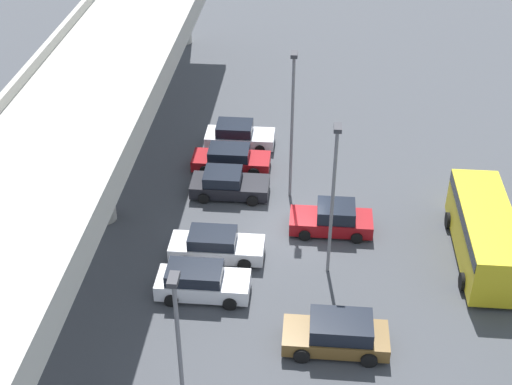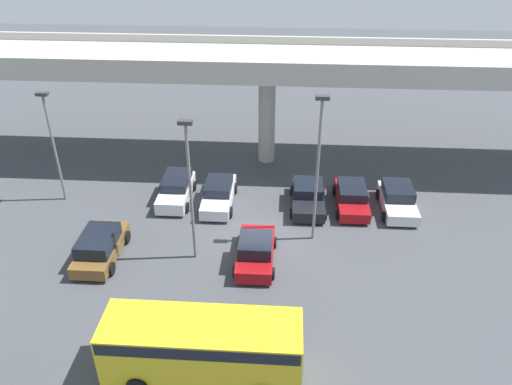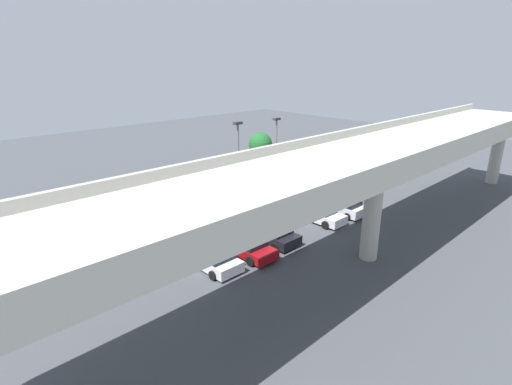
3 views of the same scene
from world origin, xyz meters
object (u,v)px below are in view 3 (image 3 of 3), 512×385
object	(u,v)px
parked_car_1	(342,206)
shuttle_bus	(212,174)
lamp_post_near_aisle	(276,155)
tree_front_left	(260,144)
parked_car_3	(248,204)
parked_car_0	(307,183)
parked_car_4	(272,233)
parked_car_2	(319,213)
lamp_post_mid_lot	(383,152)
parked_car_5	(247,245)
lamp_post_by_overpass	(238,169)
parked_car_6	(213,258)

from	to	relation	value
parked_car_1	shuttle_bus	size ratio (longest dim) A/B	0.55
lamp_post_near_aisle	tree_front_left	bearing A→B (deg)	-127.30
parked_car_3	parked_car_0	bearing A→B (deg)	91.31
parked_car_4	lamp_post_near_aisle	world-z (taller)	lamp_post_near_aisle
parked_car_2	parked_car_0	bearing A→B (deg)	-43.46
parked_car_4	lamp_post_near_aisle	xyz separation A→B (m)	(-6.25, -5.66, 4.03)
parked_car_2	parked_car_4	world-z (taller)	parked_car_2
lamp_post_near_aisle	lamp_post_mid_lot	bearing A→B (deg)	150.18
parked_car_5	parked_car_2	bearing A→B (deg)	-88.31
tree_front_left	lamp_post_by_overpass	bearing A→B (deg)	40.23
parked_car_5	parked_car_6	size ratio (longest dim) A/B	1.07
parked_car_2	parked_car_5	size ratio (longest dim) A/B	1.01
parked_car_4	tree_front_left	bearing A→B (deg)	-41.72
parked_car_0	parked_car_4	size ratio (longest dim) A/B	1.03
parked_car_0	parked_car_3	xyz separation A→B (m)	(8.42, 0.19, -0.05)
parked_car_6	lamp_post_mid_lot	size ratio (longest dim) A/B	0.59
parked_car_6	lamp_post_near_aisle	distance (m)	13.73
parked_car_4	parked_car_6	size ratio (longest dim) A/B	1.02
parked_car_2	parked_car_3	size ratio (longest dim) A/B	1.08
parked_car_6	lamp_post_near_aisle	xyz separation A→B (m)	(-11.85, -5.67, 4.00)
lamp_post_near_aisle	parked_car_0	bearing A→B (deg)	-175.54
parked_car_6	tree_front_left	world-z (taller)	tree_front_left
parked_car_6	shuttle_bus	distance (m)	16.75
shuttle_bus	lamp_post_mid_lot	xyz separation A→B (m)	(-11.18, 13.05, 2.68)
parked_car_6	lamp_post_by_overpass	xyz separation A→B (m)	(-5.38, -3.51, 4.29)
parked_car_4	lamp_post_mid_lot	xyz separation A→B (m)	(-15.76, -0.21, 3.62)
parked_car_4	parked_car_5	bearing A→B (deg)	93.72
parked_car_1	parked_car_4	distance (m)	8.50
parked_car_1	lamp_post_by_overpass	distance (m)	10.40
parked_car_2	parked_car_4	distance (m)	5.69
parked_car_2	shuttle_bus	bearing A→B (deg)	4.79
parked_car_4	lamp_post_by_overpass	bearing A→B (deg)	3.57
parked_car_4	parked_car_6	bearing A→B (deg)	90.17
tree_front_left	parked_car_1	bearing A→B (deg)	72.33
parked_car_1	parked_car_5	size ratio (longest dim) A/B	0.94
parked_car_0	lamp_post_near_aisle	world-z (taller)	lamp_post_near_aisle
shuttle_bus	lamp_post_near_aisle	size ratio (longest dim) A/B	0.99
parked_car_6	parked_car_5	bearing A→B (deg)	-93.27
parked_car_4	shuttle_bus	distance (m)	14.06
shuttle_bus	lamp_post_near_aisle	distance (m)	8.38
parked_car_1	parked_car_2	xyz separation A→B (m)	(2.81, -0.33, -0.04)
parked_car_3	tree_front_left	xyz separation A→B (m)	(-10.41, -9.11, 2.52)
parked_car_3	parked_car_4	size ratio (longest dim) A/B	0.98
shuttle_bus	parked_car_5	bearing A→B (deg)	-118.64
parked_car_5	lamp_post_by_overpass	size ratio (longest dim) A/B	0.54
parked_car_3	shuttle_bus	bearing A→B (deg)	167.46
lamp_post_near_aisle	lamp_post_by_overpass	world-z (taller)	lamp_post_by_overpass
parked_car_1	parked_car_5	xyz separation A→B (m)	(11.25, -0.08, -0.07)
parked_car_1	tree_front_left	xyz separation A→B (m)	(-4.85, -15.23, 2.49)
parked_car_4	parked_car_5	world-z (taller)	parked_car_4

